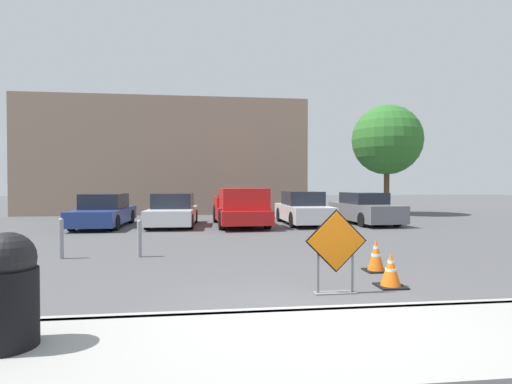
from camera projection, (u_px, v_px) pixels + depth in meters
name	position (u px, v px, depth m)	size (l,w,h in m)	color
ground_plane	(240.00, 231.00, 15.27)	(96.00, 96.00, 0.00)	#4C4C4F
sidewalk_strip	(324.00, 345.00, 4.31)	(28.58, 2.09, 0.14)	#999993
curb_lip	(302.00, 314.00, 5.34)	(28.58, 0.20, 0.14)	#999993
road_closed_sign	(336.00, 249.00, 6.54)	(1.03, 0.20, 1.39)	black
traffic_cone_nearest	(391.00, 270.00, 7.00)	(0.48, 0.48, 0.60)	black
traffic_cone_second	(376.00, 256.00, 8.26)	(0.46, 0.46, 0.67)	black
parked_car_nearest	(104.00, 212.00, 16.89)	(1.91, 4.70, 1.40)	navy
parked_car_second	(173.00, 211.00, 17.17)	(2.02, 4.31, 1.41)	silver
pickup_truck	(241.00, 209.00, 17.08)	(2.27, 5.21, 1.63)	red
parked_car_third	(303.00, 209.00, 17.96)	(1.85, 4.54, 1.47)	silver
parked_car_fourth	(364.00, 209.00, 18.26)	(2.03, 4.69, 1.42)	slate
trash_bin	(7.00, 289.00, 4.07)	(0.58, 0.58, 1.18)	black
bollard_nearest	(139.00, 237.00, 9.88)	(0.12, 0.12, 0.93)	gray
bollard_second	(61.00, 237.00, 9.65)	(0.12, 0.12, 0.99)	gray
building_facade_backdrop	(168.00, 158.00, 25.49)	(16.98, 5.00, 6.93)	gray
street_tree_behind_lot	(387.00, 140.00, 23.57)	(4.10, 4.10, 6.47)	#513823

